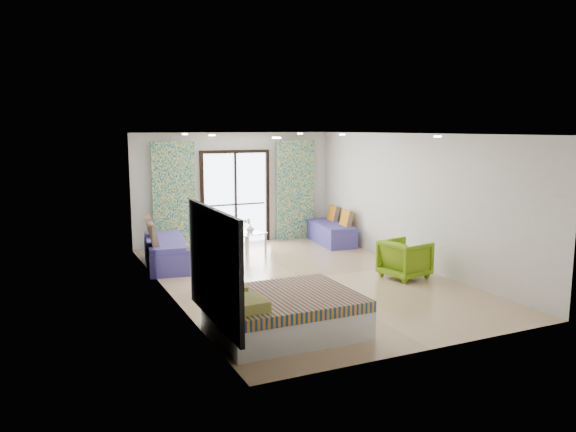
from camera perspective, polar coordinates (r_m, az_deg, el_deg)
name	(u,v)px	position (r m, az deg, el deg)	size (l,w,h in m)	color
floor	(303,279)	(10.62, 1.49, -6.39)	(5.00, 7.50, 0.01)	tan
ceiling	(303,134)	(10.24, 1.55, 8.35)	(5.00, 7.50, 0.01)	silver
wall_back	(235,188)	(13.78, -5.41, 2.83)	(5.00, 0.01, 2.70)	silver
wall_front	(436,246)	(7.22, 14.84, -2.98)	(5.00, 0.01, 2.70)	silver
wall_left	(168,217)	(9.51, -12.10, -0.06)	(0.01, 7.50, 2.70)	silver
wall_right	(413,200)	(11.66, 12.61, 1.55)	(0.01, 7.50, 2.70)	silver
balcony_door	(235,192)	(13.76, -5.36, 2.44)	(1.76, 0.08, 2.28)	black
balcony_rail	(235,204)	(13.81, -5.36, 1.18)	(1.52, 0.03, 0.04)	#595451
curtain_left	(174,196)	(13.18, -11.51, 1.98)	(1.00, 0.10, 2.50)	silver
curtain_right	(295,190)	(14.21, 0.75, 2.65)	(1.00, 0.10, 2.50)	silver
downlight_a	(277,138)	(7.84, -1.16, 7.95)	(0.12, 0.12, 0.02)	#FFE0B2
downlight_b	(438,137)	(9.32, 14.97, 7.81)	(0.12, 0.12, 0.02)	#FFE0B2
downlight_c	(212,135)	(10.65, -7.71, 8.13)	(0.12, 0.12, 0.02)	#FFE0B2
downlight_d	(342,135)	(11.78, 5.54, 8.24)	(0.12, 0.12, 0.02)	#FFE0B2
downlight_e	(185,134)	(12.58, -10.43, 8.18)	(0.12, 0.12, 0.02)	#FFE0B2
downlight_f	(300,134)	(13.55, 1.23, 8.36)	(0.12, 0.12, 0.02)	#FFE0B2
headboard	(214,266)	(7.32, -7.55, -5.02)	(0.06, 2.10, 1.50)	black
switch_plate	(188,247)	(8.49, -10.13, -3.14)	(0.02, 0.10, 0.10)	silver
bed	(283,312)	(7.86, -0.48, -9.77)	(1.96, 1.60, 0.67)	silver
daybed_left	(165,251)	(11.78, -12.37, -3.52)	(1.04, 2.09, 0.99)	#403A8C
daybed_right	(331,232)	(13.86, 4.39, -1.63)	(0.89, 1.83, 0.87)	#403A8C
coffee_table	(247,235)	(12.83, -4.17, -1.90)	(0.88, 0.88, 0.78)	silver
vase	(250,228)	(12.83, -3.86, -1.28)	(0.18, 0.19, 0.18)	white
armchair	(405,257)	(10.83, 11.80, -4.11)	(0.77, 0.72, 0.79)	#6D9913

